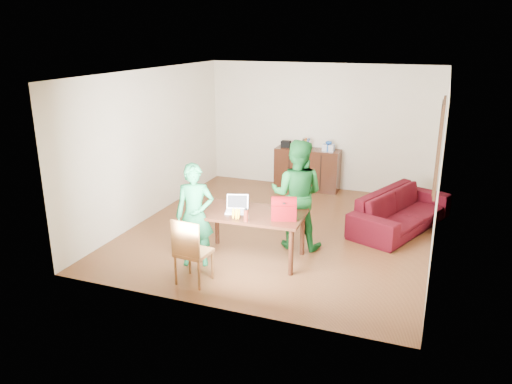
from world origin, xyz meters
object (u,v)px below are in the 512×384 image
at_px(bottle, 246,215).
at_px(red_bag, 284,210).
at_px(person_far, 297,194).
at_px(laptop, 237,209).
at_px(chair, 193,264).
at_px(person_near, 195,215).
at_px(sofa, 401,210).
at_px(table, 251,218).

bearing_deg(bottle, red_bag, 30.37).
xyz_separation_m(person_far, laptop, (-0.72, -0.74, -0.09)).
relative_size(chair, person_near, 0.62).
bearing_deg(sofa, person_far, 154.91).
distance_m(person_near, laptop, 0.64).
relative_size(person_far, red_bag, 4.88).
bearing_deg(laptop, chair, -121.73).
bearing_deg(red_bag, chair, -154.98).
bearing_deg(table, sofa, 43.13).
bearing_deg(bottle, person_far, 67.02).
xyz_separation_m(laptop, sofa, (2.23, 2.14, -0.46)).
bearing_deg(laptop, red_bag, -18.91).
bearing_deg(person_far, bottle, 63.35).
distance_m(table, bottle, 0.42).
bearing_deg(red_bag, table, 153.08).
bearing_deg(bottle, laptop, 131.66).
height_order(chair, bottle, chair).
height_order(person_near, bottle, person_near).
height_order(table, laptop, laptop).
xyz_separation_m(bottle, sofa, (1.96, 2.45, -0.51)).
xyz_separation_m(bottle, red_bag, (0.47, 0.28, 0.03)).
xyz_separation_m(laptop, red_bag, (0.75, -0.03, 0.09)).
height_order(person_near, sofa, person_near).
bearing_deg(table, person_far, 50.74).
height_order(chair, sofa, chair).
bearing_deg(laptop, bottle, -65.12).
bearing_deg(person_near, laptop, 18.39).
xyz_separation_m(table, laptop, (-0.21, -0.06, 0.14)).
distance_m(table, chair, 1.17).
distance_m(table, sofa, 2.92).
bearing_deg(sofa, bottle, 163.50).
height_order(person_near, laptop, person_near).
bearing_deg(person_near, bottle, -13.92).
xyz_separation_m(chair, red_bag, (1.00, 0.92, 0.60)).
bearing_deg(bottle, table, 99.39).
distance_m(chair, bottle, 1.00).
bearing_deg(bottle, sofa, 51.33).
distance_m(person_near, red_bag, 1.30).
xyz_separation_m(chair, laptop, (0.25, 0.95, 0.51)).
height_order(chair, laptop, laptop).
relative_size(bottle, red_bag, 0.55).
relative_size(person_far, sofa, 0.78).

